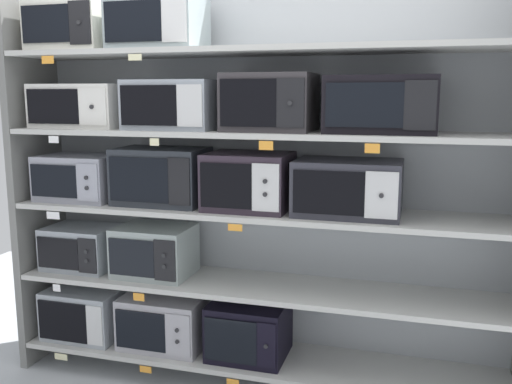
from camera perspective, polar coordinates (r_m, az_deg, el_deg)
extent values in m
cube|color=#9EA3A8|center=(3.46, 1.25, 2.33)|extent=(3.08, 0.04, 2.54)
cube|color=slate|center=(3.88, -21.35, 2.47)|extent=(0.05, 0.50, 2.54)
cube|color=beige|center=(3.54, 0.00, -16.38)|extent=(2.88, 0.50, 0.03)
cube|color=#9CA4AC|center=(3.92, -16.59, -11.39)|extent=(0.48, 0.40, 0.31)
cube|color=black|center=(3.79, -18.94, -12.28)|extent=(0.34, 0.01, 0.25)
cube|color=silver|center=(3.67, -16.00, -12.85)|extent=(0.11, 0.01, 0.25)
cube|color=#A5A3AB|center=(3.66, -9.06, -12.58)|extent=(0.51, 0.39, 0.32)
cube|color=black|center=(3.53, -11.58, -13.56)|extent=(0.32, 0.01, 0.24)
cube|color=#A5A3AB|center=(3.43, -7.92, -14.16)|extent=(0.16, 0.01, 0.26)
cylinder|color=#262628|center=(3.44, -7.97, -14.75)|extent=(0.02, 0.01, 0.02)
cylinder|color=#262628|center=(3.41, -8.00, -13.67)|extent=(0.02, 0.01, 0.02)
cube|color=black|center=(3.48, -0.69, -13.62)|extent=(0.45, 0.38, 0.33)
cube|color=black|center=(3.32, -2.60, -14.82)|extent=(0.31, 0.01, 0.26)
cube|color=black|center=(3.26, 1.05, -15.26)|extent=(0.11, 0.01, 0.27)
cylinder|color=#262628|center=(3.26, 1.00, -15.32)|extent=(0.02, 0.01, 0.02)
cube|color=beige|center=(3.84, -19.09, -15.45)|extent=(0.09, 0.00, 0.04)
cube|color=orange|center=(3.56, -11.09, -17.18)|extent=(0.08, 0.00, 0.04)
cube|color=orange|center=(3.36, -2.36, -18.62)|extent=(0.07, 0.00, 0.03)
cube|color=beige|center=(3.37, 0.00, -9.51)|extent=(2.88, 0.50, 0.03)
cube|color=#9EA6AF|center=(3.80, -17.18, -5.32)|extent=(0.43, 0.33, 0.27)
cube|color=black|center=(3.70, -19.36, -5.87)|extent=(0.29, 0.01, 0.19)
cube|color=black|center=(3.59, -16.69, -6.21)|extent=(0.12, 0.01, 0.21)
cylinder|color=#262628|center=(3.59, -16.74, -6.70)|extent=(0.02, 0.01, 0.02)
cylinder|color=#262628|center=(3.57, -16.79, -5.79)|extent=(0.02, 0.01, 0.02)
cube|color=#9BA7A5|center=(3.55, -10.17, -5.84)|extent=(0.45, 0.35, 0.30)
cube|color=black|center=(3.42, -12.46, -6.51)|extent=(0.29, 0.01, 0.22)
cube|color=black|center=(3.33, -9.21, -6.87)|extent=(0.13, 0.01, 0.24)
cylinder|color=#262628|center=(3.33, -9.26, -7.46)|extent=(0.02, 0.01, 0.02)
cylinder|color=#262628|center=(3.31, -9.30, -6.35)|extent=(0.02, 0.01, 0.02)
cube|color=white|center=(3.67, -19.48, -9.11)|extent=(0.05, 0.00, 0.04)
cube|color=orange|center=(3.39, -11.75, -10.35)|extent=(0.07, 0.00, 0.04)
cube|color=beige|center=(3.25, 0.00, -2.00)|extent=(2.88, 0.50, 0.03)
cube|color=#999BA8|center=(3.70, -17.21, 1.45)|extent=(0.48, 0.36, 0.28)
cube|color=black|center=(3.58, -19.73, 1.05)|extent=(0.31, 0.01, 0.19)
cube|color=#999BA8|center=(3.46, -16.67, 0.91)|extent=(0.14, 0.01, 0.22)
cylinder|color=#262628|center=(3.45, -16.73, 0.39)|extent=(0.02, 0.01, 0.02)
cylinder|color=#262628|center=(3.45, -16.78, 1.39)|extent=(0.02, 0.01, 0.02)
cube|color=#2B3036|center=(3.42, -9.51, 1.60)|extent=(0.53, 0.34, 0.34)
cube|color=black|center=(3.30, -11.77, 1.21)|extent=(0.37, 0.01, 0.26)
cube|color=black|center=(3.19, -7.79, 1.03)|extent=(0.13, 0.01, 0.27)
cube|color=#312733|center=(3.23, -0.73, 1.11)|extent=(0.47, 0.38, 0.32)
cube|color=black|center=(3.07, -3.05, 0.63)|extent=(0.29, 0.01, 0.25)
cube|color=silver|center=(3.00, 0.96, 0.44)|extent=(0.15, 0.01, 0.26)
cylinder|color=#262628|center=(3.00, 0.91, -0.25)|extent=(0.02, 0.01, 0.02)
cylinder|color=#262628|center=(2.99, 0.92, 1.09)|extent=(0.02, 0.01, 0.02)
cube|color=#31313A|center=(3.11, 9.28, 0.45)|extent=(0.57, 0.38, 0.30)
cube|color=black|center=(2.93, 7.32, -0.08)|extent=(0.37, 0.01, 0.23)
cube|color=silver|center=(2.90, 12.55, -0.33)|extent=(0.16, 0.01, 0.24)
cylinder|color=#262628|center=(2.90, 12.54, -0.36)|extent=(0.02, 0.01, 0.02)
cube|color=white|center=(3.55, -19.81, -2.24)|extent=(0.09, 0.00, 0.04)
cube|color=orange|center=(3.03, -2.12, -3.61)|extent=(0.08, 0.00, 0.04)
cube|color=beige|center=(3.18, 0.00, 5.94)|extent=(2.88, 0.50, 0.03)
cube|color=silver|center=(3.64, -17.07, 8.31)|extent=(0.56, 0.35, 0.26)
cube|color=black|center=(3.54, -19.82, 8.13)|extent=(0.35, 0.01, 0.20)
cube|color=silver|center=(3.40, -16.19, 8.27)|extent=(0.18, 0.01, 0.21)
cylinder|color=#262628|center=(3.39, -16.27, 8.26)|extent=(0.02, 0.01, 0.02)
cube|color=#979FAA|center=(3.35, -8.18, 8.71)|extent=(0.52, 0.39, 0.28)
cube|color=black|center=(3.20, -10.79, 8.59)|extent=(0.34, 0.01, 0.22)
cube|color=silver|center=(3.09, -6.73, 8.66)|extent=(0.15, 0.01, 0.23)
cube|color=#353134|center=(3.15, 1.48, 9.04)|extent=(0.48, 0.40, 0.31)
cube|color=black|center=(2.98, -0.82, 8.99)|extent=(0.31, 0.01, 0.25)
cube|color=black|center=(2.92, 3.49, 8.95)|extent=(0.15, 0.01, 0.25)
cylinder|color=#262628|center=(2.91, 3.45, 8.95)|extent=(0.02, 0.01, 0.02)
cube|color=black|center=(3.06, 12.55, 8.63)|extent=(0.57, 0.38, 0.30)
cube|color=black|center=(2.87, 10.85, 8.62)|extent=(0.38, 0.01, 0.22)
cube|color=black|center=(2.85, 16.26, 8.40)|extent=(0.15, 0.01, 0.24)
cube|color=white|center=(3.47, -19.76, 5.02)|extent=(0.06, 0.00, 0.04)
cube|color=beige|center=(3.14, -10.22, 4.99)|extent=(0.05, 0.00, 0.04)
cube|color=orange|center=(2.91, 1.02, 4.71)|extent=(0.08, 0.00, 0.05)
cube|color=orange|center=(2.82, 11.66, 4.33)|extent=(0.07, 0.00, 0.05)
cube|color=beige|center=(3.18, 0.00, 14.04)|extent=(2.88, 0.50, 0.03)
cube|color=silver|center=(3.69, -18.01, 15.57)|extent=(0.48, 0.34, 0.30)
cube|color=black|center=(3.58, -20.49, 15.62)|extent=(0.31, 0.01, 0.21)
cube|color=black|center=(3.46, -17.38, 16.02)|extent=(0.13, 0.01, 0.24)
cylinder|color=#262628|center=(3.45, -17.47, 16.03)|extent=(0.02, 0.01, 0.02)
cube|color=#98A7A9|center=(3.41, -9.88, 16.32)|extent=(0.52, 0.33, 0.29)
cube|color=black|center=(3.29, -12.35, 16.49)|extent=(0.35, 0.01, 0.22)
cube|color=silver|center=(3.18, -8.29, 16.84)|extent=(0.14, 0.01, 0.23)
cube|color=orange|center=(3.47, -20.29, 12.42)|extent=(0.08, 0.00, 0.04)
cube|color=beige|center=(3.18, -12.12, 13.17)|extent=(0.08, 0.00, 0.03)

